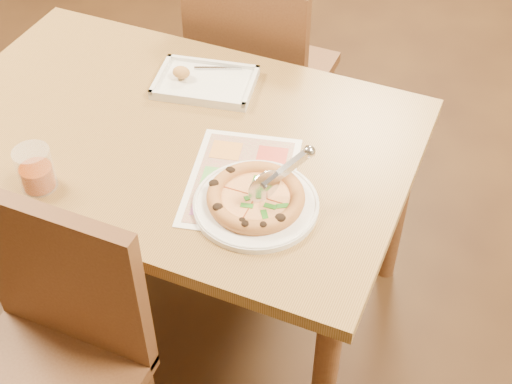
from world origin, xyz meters
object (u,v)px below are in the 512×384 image
at_px(chair_near, 50,339).
at_px(menu, 241,181).
at_px(plate, 256,205).
at_px(pizza_cutter, 279,175).
at_px(chair_far, 256,62).
at_px(appetizer_tray, 204,83).
at_px(glass_tumbler, 36,171).
at_px(dining_table, 171,155).
at_px(pizza, 256,197).

xyz_separation_m(chair_near, menu, (0.26, 0.50, 0.16)).
bearing_deg(chair_near, plate, 52.85).
xyz_separation_m(pizza_cutter, menu, (-0.11, 0.03, -0.09)).
xyz_separation_m(plate, pizza_cutter, (0.04, 0.03, 0.08)).
relative_size(chair_far, pizza_cutter, 3.13).
distance_m(appetizer_tray, menu, 0.42).
height_order(plate, pizza_cutter, pizza_cutter).
relative_size(chair_near, menu, 1.30).
height_order(appetizer_tray, glass_tumbler, glass_tumbler).
xyz_separation_m(dining_table, pizza, (0.33, -0.17, 0.11)).
relative_size(chair_near, pizza_cutter, 3.13).
bearing_deg(dining_table, chair_far, 90.00).
distance_m(pizza, pizza_cutter, 0.08).
height_order(plate, glass_tumbler, glass_tumbler).
relative_size(dining_table, menu, 3.59).
bearing_deg(glass_tumbler, appetizer_tray, 70.29).
height_order(chair_near, chair_far, same).
bearing_deg(dining_table, appetizer_tray, 90.51).
relative_size(pizza, glass_tumbler, 2.10).
relative_size(plate, appetizer_tray, 0.97).
bearing_deg(appetizer_tray, chair_far, 89.70).
bearing_deg(plate, dining_table, 152.66).
distance_m(plate, glass_tumbler, 0.54).
bearing_deg(plate, chair_near, -127.15).
distance_m(plate, appetizer_tray, 0.51).
height_order(dining_table, glass_tumbler, glass_tumbler).
relative_size(glass_tumbler, menu, 0.31).
bearing_deg(chair_near, dining_table, 90.00).
xyz_separation_m(dining_table, plate, (0.33, -0.17, 0.09)).
bearing_deg(glass_tumbler, plate, 15.17).
bearing_deg(menu, pizza_cutter, -16.58).
bearing_deg(menu, pizza, -43.71).
relative_size(pizza, appetizer_tray, 0.76).
xyz_separation_m(dining_table, appetizer_tray, (-0.00, 0.22, 0.10)).
bearing_deg(glass_tumbler, dining_table, 58.22).
distance_m(chair_near, pizza_cutter, 0.64).
xyz_separation_m(pizza, appetizer_tray, (-0.33, 0.39, -0.02)).
bearing_deg(plate, chair_far, 113.02).
distance_m(glass_tumbler, menu, 0.50).
xyz_separation_m(chair_far, pizza, (0.33, -0.77, 0.18)).
xyz_separation_m(pizza, glass_tumbler, (-0.52, -0.15, 0.02)).
bearing_deg(pizza, menu, 136.29).
distance_m(chair_far, menu, 0.77).
height_order(chair_far, pizza_cutter, chair_far).
height_order(pizza_cutter, glass_tumbler, pizza_cutter).
bearing_deg(chair_near, appetizer_tray, 90.14).
height_order(chair_far, glass_tumbler, chair_far).
height_order(chair_near, pizza, chair_near).
relative_size(dining_table, pizza_cutter, 8.67).
distance_m(dining_table, chair_near, 0.61).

